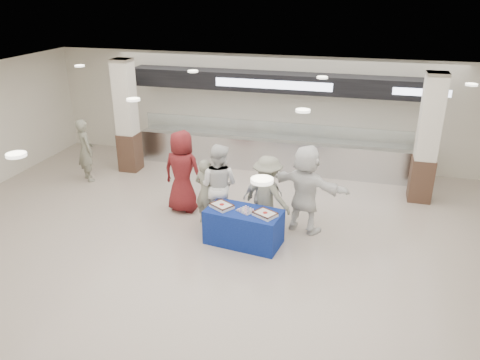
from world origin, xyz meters
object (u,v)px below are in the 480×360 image
(cupcake_tray, at_px, (246,210))
(civilian_white, at_px, (306,189))
(display_table, at_px, (244,227))
(sheet_cake_left, at_px, (222,206))
(sheet_cake_right, at_px, (265,214))
(chef_short, at_px, (263,196))
(soldier_bg, at_px, (86,150))
(chef_tall, at_px, (218,185))
(civilian_maroon, at_px, (182,172))
(soldier_a, at_px, (206,192))
(soldier_b, at_px, (267,195))

(cupcake_tray, relative_size, civilian_white, 0.22)
(display_table, xyz_separation_m, sheet_cake_left, (-0.48, 0.03, 0.42))
(display_table, bearing_deg, sheet_cake_right, -4.86)
(display_table, height_order, civilian_white, civilian_white)
(chef_short, xyz_separation_m, civilian_white, (0.92, 0.08, 0.25))
(cupcake_tray, distance_m, soldier_bg, 5.56)
(sheet_cake_right, xyz_separation_m, chef_tall, (-1.23, 0.80, 0.15))
(chef_tall, bearing_deg, civilian_maroon, -16.90)
(sheet_cake_left, distance_m, chef_tall, 0.74)
(sheet_cake_right, relative_size, civilian_white, 0.27)
(chef_tall, xyz_separation_m, chef_short, (0.98, 0.13, -0.21))
(sheet_cake_left, xyz_separation_m, civilian_white, (1.62, 0.87, 0.19))
(display_table, height_order, cupcake_tray, cupcake_tray)
(civilian_maroon, relative_size, soldier_a, 1.29)
(cupcake_tray, distance_m, civilian_maroon, 2.17)
(chef_tall, height_order, soldier_b, chef_tall)
(soldier_bg, bearing_deg, soldier_b, -157.32)
(sheet_cake_right, height_order, cupcake_tray, sheet_cake_right)
(civilian_white, bearing_deg, sheet_cake_left, 47.43)
(cupcake_tray, height_order, civilian_maroon, civilian_maroon)
(soldier_a, xyz_separation_m, soldier_b, (1.39, 0.02, 0.10))
(soldier_bg, bearing_deg, sheet_cake_left, -166.82)
(cupcake_tray, xyz_separation_m, chef_tall, (-0.81, 0.70, 0.17))
(soldier_a, distance_m, soldier_bg, 4.31)
(chef_short, bearing_deg, chef_tall, -16.16)
(civilian_maroon, bearing_deg, soldier_bg, -12.44)
(cupcake_tray, distance_m, chef_tall, 1.08)
(display_table, xyz_separation_m, soldier_bg, (-5.05, 2.22, 0.49))
(sheet_cake_left, bearing_deg, soldier_b, 37.16)
(sheet_cake_right, distance_m, soldier_bg, 5.99)
(display_table, distance_m, sheet_cake_right, 0.64)
(sheet_cake_right, bearing_deg, chef_tall, 147.11)
(cupcake_tray, bearing_deg, sheet_cake_left, 175.82)
(sheet_cake_left, xyz_separation_m, chef_short, (0.70, 0.80, -0.06))
(display_table, bearing_deg, cupcake_tray, -8.68)
(civilian_white, bearing_deg, display_table, 57.35)
(cupcake_tray, distance_m, soldier_a, 1.27)
(chef_short, bearing_deg, civilian_maroon, -32.72)
(chef_tall, relative_size, chef_short, 1.28)
(display_table, height_order, soldier_bg, soldier_bg)
(sheet_cake_left, height_order, chef_tall, chef_tall)
(sheet_cake_right, xyz_separation_m, chef_short, (-0.25, 0.93, -0.06))
(soldier_a, distance_m, chef_tall, 0.33)
(chef_short, distance_m, civilian_white, 0.95)
(soldier_b, height_order, civilian_white, civilian_white)
(soldier_b, bearing_deg, chef_short, -26.54)
(chef_short, bearing_deg, sheet_cake_left, 24.96)
(display_table, relative_size, soldier_bg, 0.89)
(cupcake_tray, relative_size, soldier_bg, 0.25)
(sheet_cake_left, relative_size, soldier_a, 0.35)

